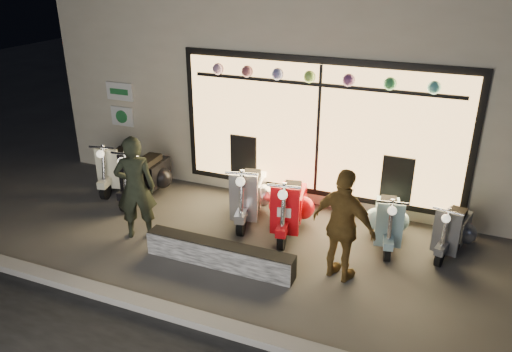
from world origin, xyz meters
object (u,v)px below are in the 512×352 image
(graffiti_barrier, at_px, (219,254))
(scooter_silver, at_px, (250,192))
(man, at_px, (135,188))
(woman, at_px, (343,226))
(scooter_red, at_px, (290,205))

(graffiti_barrier, xyz_separation_m, scooter_silver, (-0.24, 1.78, 0.24))
(man, xyz_separation_m, woman, (3.52, 0.11, -0.04))
(graffiti_barrier, height_order, scooter_red, scooter_red)
(scooter_silver, height_order, scooter_red, scooter_silver)
(graffiti_barrier, bearing_deg, scooter_silver, 97.76)
(graffiti_barrier, distance_m, man, 1.87)
(graffiti_barrier, xyz_separation_m, man, (-1.70, 0.30, 0.71))
(scooter_silver, bearing_deg, graffiti_barrier, -94.52)
(graffiti_barrier, xyz_separation_m, woman, (1.82, 0.41, 0.68))
(man, bearing_deg, scooter_red, -179.21)
(scooter_silver, xyz_separation_m, woman, (2.07, -1.36, 0.43))
(graffiti_barrier, distance_m, scooter_red, 1.74)
(scooter_silver, relative_size, scooter_red, 1.03)
(woman, bearing_deg, man, 20.39)
(scooter_silver, height_order, man, man)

